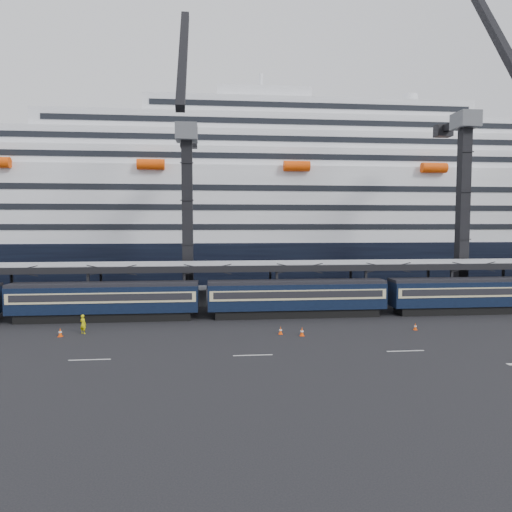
# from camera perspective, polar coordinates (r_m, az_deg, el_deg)

# --- Properties ---
(ground) EXTENTS (260.00, 260.00, 0.00)m
(ground) POSITION_cam_1_polar(r_m,az_deg,el_deg) (42.59, 18.48, -9.67)
(ground) COLOR black
(ground) RESTS_ON ground
(train) EXTENTS (133.05, 3.00, 4.05)m
(train) POSITION_cam_1_polar(r_m,az_deg,el_deg) (49.93, 8.92, -4.93)
(train) COLOR black
(train) RESTS_ON ground
(canopy) EXTENTS (130.00, 6.25, 5.53)m
(canopy) POSITION_cam_1_polar(r_m,az_deg,el_deg) (54.68, 12.63, -0.99)
(canopy) COLOR #999CA1
(canopy) RESTS_ON ground
(cruise_ship) EXTENTS (214.09, 28.84, 34.00)m
(cruise_ship) POSITION_cam_1_polar(r_m,az_deg,el_deg) (85.28, 5.27, 5.62)
(cruise_ship) COLOR black
(cruise_ship) RESTS_ON ground
(crane_dark_near) EXTENTS (4.50, 17.75, 35.08)m
(crane_dark_near) POSITION_cam_1_polar(r_m,az_deg,el_deg) (56.46, -8.60, 6.00)
(crane_dark_near) COLOR #52555B
(crane_dark_near) RESTS_ON ground
(crane_dark_mid) EXTENTS (4.50, 18.24, 39.64)m
(crane_dark_mid) POSITION_cam_1_polar(r_m,az_deg,el_deg) (64.03, 24.67, 6.72)
(crane_dark_mid) COLOR #52555B
(crane_dark_mid) RESTS_ON ground
(worker) EXTENTS (0.76, 0.69, 1.75)m
(worker) POSITION_cam_1_polar(r_m,az_deg,el_deg) (44.56, -20.81, -7.97)
(worker) COLOR yellow
(worker) RESTS_ON ground
(traffic_cone_b) EXTENTS (0.39, 0.39, 0.78)m
(traffic_cone_b) POSITION_cam_1_polar(r_m,az_deg,el_deg) (44.27, -23.28, -8.76)
(traffic_cone_b) COLOR #F94907
(traffic_cone_b) RESTS_ON ground
(traffic_cone_c) EXTENTS (0.36, 0.36, 0.72)m
(traffic_cone_c) POSITION_cam_1_polar(r_m,az_deg,el_deg) (41.69, 3.09, -9.26)
(traffic_cone_c) COLOR #F94907
(traffic_cone_c) RESTS_ON ground
(traffic_cone_d) EXTENTS (0.40, 0.40, 0.80)m
(traffic_cone_d) POSITION_cam_1_polar(r_m,az_deg,el_deg) (41.22, 5.77, -9.38)
(traffic_cone_d) COLOR #F94907
(traffic_cone_d) RESTS_ON ground
(traffic_cone_e) EXTENTS (0.33, 0.33, 0.67)m
(traffic_cone_e) POSITION_cam_1_polar(r_m,az_deg,el_deg) (45.77, 19.29, -8.31)
(traffic_cone_e) COLOR #F94907
(traffic_cone_e) RESTS_ON ground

